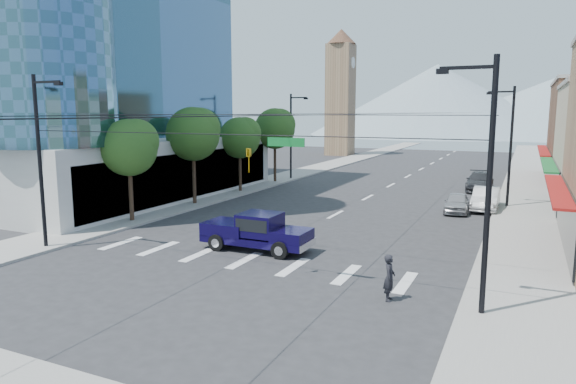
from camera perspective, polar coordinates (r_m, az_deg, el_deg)
name	(u,v)px	position (r m, az deg, el deg)	size (l,w,h in m)	color
ground	(232,270)	(23.86, -6.23, -8.56)	(160.00, 160.00, 0.00)	#28282B
sidewalk_left	(315,169)	(64.44, 3.06, 2.59)	(4.00, 120.00, 0.15)	gray
sidewalk_right	(526,179)	(59.85, 24.90, 1.29)	(4.00, 120.00, 0.15)	gray
office_tower	(52,27)	(51.14, -24.73, 16.33)	(29.50, 27.00, 30.00)	#B7B7B2
clock_tower	(340,90)	(86.31, 5.85, 11.18)	(4.80, 4.80, 20.40)	#8C6B4C
mountain_left	(437,100)	(171.60, 16.18, 9.84)	(80.00, 80.00, 22.00)	gray
mountain_right	(559,106)	(179.63, 27.88, 8.47)	(90.00, 90.00, 18.00)	gray
tree_near	(131,146)	(34.39, -17.02, 4.93)	(3.65, 3.64, 6.71)	black
tree_midnear	(195,132)	(39.84, -10.29, 6.53)	(4.09, 4.09, 7.52)	black
tree_midfar	(241,136)	(45.76, -5.20, 6.17)	(3.65, 3.64, 6.71)	black
tree_far	(276,127)	(51.90, -1.30, 7.19)	(4.09, 4.09, 7.52)	black
signal_rig	(222,171)	(21.96, -7.35, 2.31)	(21.80, 0.20, 9.00)	black
lamp_pole_nw	(292,133)	(54.37, 0.45, 6.58)	(2.00, 0.25, 9.00)	black
lamp_pole_ne	(509,142)	(41.51, 23.36, 5.14)	(2.00, 0.25, 9.00)	black
pickup_truck	(256,231)	(26.75, -3.56, -4.32)	(5.84, 2.29, 1.97)	#0C0632
pedestrian	(389,278)	(20.14, 11.20, -9.32)	(0.66, 0.43, 1.80)	black
parked_car_near	(457,203)	(38.65, 18.26, -1.14)	(1.66, 4.12, 1.41)	#9C9DA0
parked_car_mid	(486,199)	(40.34, 21.13, -0.70)	(1.75, 5.03, 1.66)	silver
parked_car_far	(480,182)	(50.02, 20.54, 1.10)	(2.35, 5.79, 1.68)	#323235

